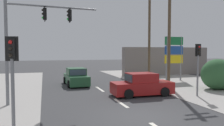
{
  "coord_description": "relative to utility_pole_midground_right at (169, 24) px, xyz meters",
  "views": [
    {
      "loc": [
        -4.31,
        -9.06,
        3.04
      ],
      "look_at": [
        -0.22,
        4.0,
        2.33
      ],
      "focal_mm": 35.0,
      "sensor_mm": 36.0,
      "label": 1
    }
  ],
  "objects": [
    {
      "name": "ground_plane",
      "position": [
        -6.05,
        -7.49,
        -5.41
      ],
      "size": [
        140.0,
        140.0,
        0.0
      ],
      "primitive_type": "plane",
      "color": "#3A3A3D"
    },
    {
      "name": "lane_dash_mid",
      "position": [
        -6.05,
        -4.49,
        -5.4
      ],
      "size": [
        0.2,
        2.4,
        0.01
      ],
      "primitive_type": "cube",
      "color": "silver",
      "rests_on": "ground"
    },
    {
      "name": "lane_dash_far",
      "position": [
        -6.05,
        0.51,
        -5.4
      ],
      "size": [
        0.2,
        2.4,
        0.01
      ],
      "primitive_type": "cube",
      "color": "silver",
      "rests_on": "ground"
    },
    {
      "name": "utility_pole_midground_right",
      "position": [
        0.0,
        0.0,
        0.0
      ],
      "size": [
        1.8,
        0.26,
        10.32
      ],
      "color": "brown",
      "rests_on": "ground"
    },
    {
      "name": "utility_pole_background_right",
      "position": [
        0.47,
        4.64,
        0.33
      ],
      "size": [
        1.8,
        0.26,
        10.99
      ],
      "color": "brown",
      "rests_on": "ground"
    },
    {
      "name": "traffic_signal_mast",
      "position": [
        -11.04,
        -3.09,
        -1.26
      ],
      "size": [
        5.28,
        0.52,
        6.0
      ],
      "color": "slate",
      "rests_on": "ground"
    },
    {
      "name": "pedestal_signal_right_kerb",
      "position": [
        -0.44,
        -4.28,
        -2.99
      ],
      "size": [
        0.44,
        0.29,
        3.56
      ],
      "color": "slate",
      "rests_on": "ground"
    },
    {
      "name": "pedestal_signal_left_kerb",
      "position": [
        -11.4,
        -8.44,
        -2.99
      ],
      "size": [
        0.44,
        0.31,
        3.56
      ],
      "color": "slate",
      "rests_on": "ground"
    },
    {
      "name": "shopping_plaza_sign",
      "position": [
        2.54,
        3.13,
        -2.42
      ],
      "size": [
        2.1,
        0.16,
        4.6
      ],
      "color": "slate",
      "rests_on": "ground"
    },
    {
      "name": "roadside_bush",
      "position": [
        3.03,
        -2.58,
        -4.25
      ],
      "size": [
        2.8,
        2.4,
        2.46
      ],
      "color": "#2D5B33",
      "rests_on": "ground"
    },
    {
      "name": "shopfront_wall_far",
      "position": [
        4.95,
        8.51,
        -3.61
      ],
      "size": [
        12.0,
        1.0,
        3.6
      ],
      "primitive_type": "cube",
      "color": "gray",
      "rests_on": "ground"
    },
    {
      "name": "sedan_receding_far",
      "position": [
        -7.59,
        3.22,
        -4.7
      ],
      "size": [
        2.01,
        4.3,
        1.56
      ],
      "color": "#235633",
      "rests_on": "ground"
    },
    {
      "name": "sedan_crossing_left",
      "position": [
        -3.87,
        -2.8,
        -4.7
      ],
      "size": [
        4.27,
        1.95,
        1.56
      ],
      "color": "maroon",
      "rests_on": "ground"
    }
  ]
}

